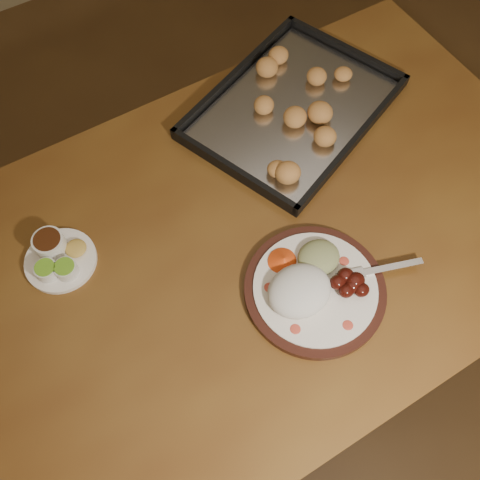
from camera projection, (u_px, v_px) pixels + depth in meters
ground at (302, 303)px, 1.87m from camera, size 4.00×4.00×0.00m
dining_table at (245, 259)px, 1.22m from camera, size 1.50×0.90×0.75m
dinner_plate at (312, 286)px, 1.06m from camera, size 0.36×0.29×0.07m
condiment_saucer at (57, 257)px, 1.10m from camera, size 0.15×0.15×0.05m
baking_tray at (293, 107)px, 1.29m from camera, size 0.59×0.52×0.05m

